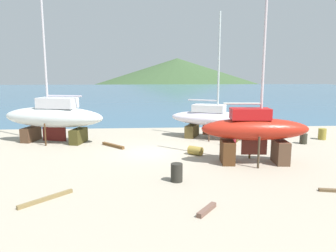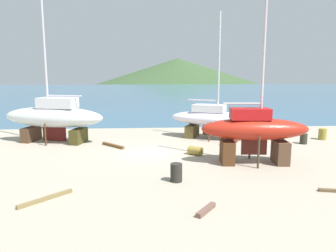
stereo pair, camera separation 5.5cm
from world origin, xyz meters
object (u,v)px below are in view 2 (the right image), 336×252
sailboat_far_slipway (54,117)px  barrel_tar_black (176,173)px  barrel_tipped_right (322,134)px  sailboat_mid_port (254,130)px  sailboat_large_starboard (213,119)px  worker (234,135)px  barrel_rust_far (304,139)px  barrel_by_slipway (195,151)px

sailboat_far_slipway → barrel_tar_black: bearing=146.0°
barrel_tipped_right → sailboat_mid_port: bearing=-140.9°
sailboat_mid_port → barrel_tipped_right: bearing=43.7°
sailboat_large_starboard → worker: 3.23m
sailboat_far_slipway → worker: bearing=-175.9°
sailboat_far_slipway → sailboat_large_starboard: bearing=-162.5°
sailboat_far_slipway → worker: sailboat_far_slipway is taller
sailboat_far_slipway → sailboat_large_starboard: (12.14, 0.65, -0.37)m
barrel_rust_far → barrel_by_slipway: size_ratio=0.85×
worker → sailboat_large_starboard: bearing=-100.4°
sailboat_far_slipway → barrel_tar_black: (8.36, -9.40, -1.49)m
sailboat_mid_port → sailboat_large_starboard: bearing=102.3°
barrel_by_slipway → worker: bearing=34.5°
sailboat_far_slipway → sailboat_large_starboard: 12.16m
sailboat_large_starboard → barrel_rust_far: (6.29, -2.42, -1.19)m
sailboat_mid_port → worker: (-0.08, 4.13, -1.09)m
sailboat_large_starboard → barrel_tar_black: sailboat_large_starboard is taller
sailboat_mid_port → worker: 4.27m
worker → barrel_by_slipway: size_ratio=1.84×
barrel_tipped_right → barrel_by_slipway: (-10.59, -4.04, -0.16)m
worker → sailboat_mid_port: bearing=64.3°
sailboat_mid_port → sailboat_far_slipway: sailboat_far_slipway is taller
barrel_rust_far → barrel_tipped_right: size_ratio=0.88×
barrel_rust_far → barrel_tipped_right: 2.58m
sailboat_far_slipway → barrel_by_slipway: bearing=170.5°
barrel_rust_far → barrel_tar_black: bearing=-142.9°
sailboat_large_starboard → barrel_by_slipway: (-2.12, -5.09, -1.30)m
barrel_tipped_right → barrel_by_slipway: size_ratio=0.97×
barrel_tipped_right → barrel_by_slipway: barrel_tipped_right is taller
barrel_rust_far → sailboat_mid_port: bearing=-138.4°
barrel_by_slipway → barrel_tipped_right: bearing=20.9°
sailboat_mid_port → worker: sailboat_mid_port is taller
barrel_rust_far → sailboat_large_starboard: bearing=158.9°
worker → barrel_rust_far: size_ratio=2.16×
worker → sailboat_far_slipway: bearing=-37.1°
barrel_rust_far → barrel_tipped_right: barrel_tipped_right is taller
barrel_tipped_right → sailboat_large_starboard: bearing=172.9°
sailboat_far_slipway → barrel_tipped_right: (20.61, -0.40, -1.51)m
sailboat_large_starboard → barrel_tar_black: 10.79m
sailboat_mid_port → sailboat_far_slipway: size_ratio=0.81×
sailboat_mid_port → barrel_by_slipway: bearing=150.9°
worker → barrel_tipped_right: (7.58, 1.97, -0.41)m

